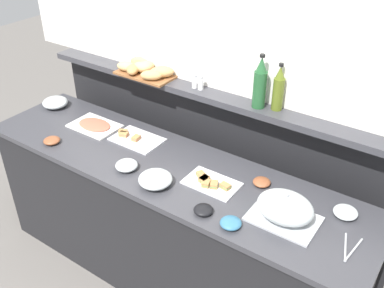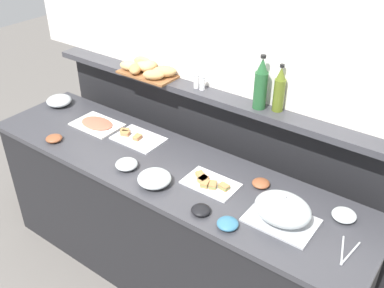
{
  "view_description": "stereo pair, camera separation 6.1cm",
  "coord_description": "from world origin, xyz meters",
  "px_view_note": "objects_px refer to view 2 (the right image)",
  "views": [
    {
      "loc": [
        1.33,
        -1.66,
        2.41
      ],
      "look_at": [
        0.12,
        0.1,
        1.07
      ],
      "focal_mm": 41.01,
      "sensor_mm": 36.0,
      "label": 1
    },
    {
      "loc": [
        1.38,
        -1.62,
        2.41
      ],
      "look_at": [
        0.12,
        0.1,
        1.07
      ],
      "focal_mm": 41.01,
      "sensor_mm": 36.0,
      "label": 2
    }
  ],
  "objects_px": {
    "serving_tongs": "(346,252)",
    "pepper_shaker": "(202,83)",
    "glass_bowl_small": "(127,165)",
    "salt_shaker": "(196,81)",
    "olive_oil_bottle": "(279,90)",
    "cold_cuts_platter": "(97,124)",
    "glass_bowl_large": "(59,101)",
    "wine_bottle_green": "(261,85)",
    "serving_cloche": "(283,210)",
    "condiment_bowl_cream": "(54,138)",
    "sandwich_platter_rear": "(210,183)",
    "glass_bowl_medium": "(344,215)",
    "glass_bowl_extra": "(154,179)",
    "condiment_bowl_dark": "(261,183)",
    "condiment_bowl_red": "(228,224)",
    "sandwich_platter_front": "(137,138)",
    "bread_basket": "(147,68)",
    "condiment_bowl_teal": "(201,210)"
  },
  "relations": [
    {
      "from": "serving_tongs",
      "to": "pepper_shaker",
      "type": "distance_m",
      "value": 1.29
    },
    {
      "from": "glass_bowl_small",
      "to": "salt_shaker",
      "type": "bearing_deg",
      "value": 82.31
    },
    {
      "from": "olive_oil_bottle",
      "to": "serving_tongs",
      "type": "bearing_deg",
      "value": -38.55
    },
    {
      "from": "glass_bowl_small",
      "to": "pepper_shaker",
      "type": "height_order",
      "value": "pepper_shaker"
    },
    {
      "from": "cold_cuts_platter",
      "to": "glass_bowl_large",
      "type": "distance_m",
      "value": 0.45
    },
    {
      "from": "glass_bowl_small",
      "to": "wine_bottle_green",
      "type": "bearing_deg",
      "value": 47.56
    },
    {
      "from": "glass_bowl_small",
      "to": "glass_bowl_large",
      "type": "bearing_deg",
      "value": 162.81
    },
    {
      "from": "serving_cloche",
      "to": "condiment_bowl_cream",
      "type": "bearing_deg",
      "value": -173.62
    },
    {
      "from": "sandwich_platter_rear",
      "to": "glass_bowl_medium",
      "type": "height_order",
      "value": "glass_bowl_medium"
    },
    {
      "from": "glass_bowl_extra",
      "to": "sandwich_platter_rear",
      "type": "bearing_deg",
      "value": 35.23
    },
    {
      "from": "condiment_bowl_dark",
      "to": "condiment_bowl_red",
      "type": "bearing_deg",
      "value": -85.99
    },
    {
      "from": "glass_bowl_medium",
      "to": "condiment_bowl_cream",
      "type": "bearing_deg",
      "value": -168.1
    },
    {
      "from": "serving_cloche",
      "to": "glass_bowl_small",
      "type": "height_order",
      "value": "serving_cloche"
    },
    {
      "from": "glass_bowl_extra",
      "to": "sandwich_platter_front",
      "type": "bearing_deg",
      "value": 143.71
    },
    {
      "from": "glass_bowl_large",
      "to": "bread_basket",
      "type": "distance_m",
      "value": 0.77
    },
    {
      "from": "sandwich_platter_front",
      "to": "glass_bowl_small",
      "type": "height_order",
      "value": "glass_bowl_small"
    },
    {
      "from": "wine_bottle_green",
      "to": "condiment_bowl_teal",
      "type": "bearing_deg",
      "value": -85.57
    },
    {
      "from": "glass_bowl_large",
      "to": "glass_bowl_extra",
      "type": "bearing_deg",
      "value": -14.98
    },
    {
      "from": "sandwich_platter_rear",
      "to": "pepper_shaker",
      "type": "relative_size",
      "value": 3.45
    },
    {
      "from": "sandwich_platter_front",
      "to": "condiment_bowl_dark",
      "type": "xyz_separation_m",
      "value": [
        0.89,
        0.03,
        0.01
      ]
    },
    {
      "from": "glass_bowl_large",
      "to": "glass_bowl_small",
      "type": "bearing_deg",
      "value": -17.19
    },
    {
      "from": "glass_bowl_large",
      "to": "glass_bowl_medium",
      "type": "bearing_deg",
      "value": 0.52
    },
    {
      "from": "glass_bowl_large",
      "to": "condiment_bowl_dark",
      "type": "relative_size",
      "value": 1.85
    },
    {
      "from": "olive_oil_bottle",
      "to": "bread_basket",
      "type": "distance_m",
      "value": 0.94
    },
    {
      "from": "cold_cuts_platter",
      "to": "serving_tongs",
      "type": "bearing_deg",
      "value": -4.88
    },
    {
      "from": "condiment_bowl_dark",
      "to": "bread_basket",
      "type": "relative_size",
      "value": 0.23
    },
    {
      "from": "serving_cloche",
      "to": "condiment_bowl_red",
      "type": "relative_size",
      "value": 3.18
    },
    {
      "from": "condiment_bowl_dark",
      "to": "pepper_shaker",
      "type": "xyz_separation_m",
      "value": [
        -0.59,
        0.27,
        0.34
      ]
    },
    {
      "from": "sandwich_platter_front",
      "to": "condiment_bowl_teal",
      "type": "distance_m",
      "value": 0.82
    },
    {
      "from": "salt_shaker",
      "to": "bread_basket",
      "type": "relative_size",
      "value": 0.2
    },
    {
      "from": "cold_cuts_platter",
      "to": "salt_shaker",
      "type": "xyz_separation_m",
      "value": [
        0.59,
        0.33,
        0.35
      ]
    },
    {
      "from": "glass_bowl_small",
      "to": "condiment_bowl_teal",
      "type": "relative_size",
      "value": 1.3
    },
    {
      "from": "sandwich_platter_front",
      "to": "serving_tongs",
      "type": "distance_m",
      "value": 1.45
    },
    {
      "from": "glass_bowl_extra",
      "to": "condiment_bowl_red",
      "type": "relative_size",
      "value": 1.75
    },
    {
      "from": "sandwich_platter_rear",
      "to": "wine_bottle_green",
      "type": "height_order",
      "value": "wine_bottle_green"
    },
    {
      "from": "glass_bowl_extra",
      "to": "condiment_bowl_dark",
      "type": "xyz_separation_m",
      "value": [
        0.48,
        0.33,
        -0.02
      ]
    },
    {
      "from": "olive_oil_bottle",
      "to": "sandwich_platter_front",
      "type": "bearing_deg",
      "value": -157.46
    },
    {
      "from": "glass_bowl_extra",
      "to": "pepper_shaker",
      "type": "bearing_deg",
      "value": 100.17
    },
    {
      "from": "glass_bowl_large",
      "to": "glass_bowl_extra",
      "type": "height_order",
      "value": "glass_bowl_extra"
    },
    {
      "from": "cold_cuts_platter",
      "to": "condiment_bowl_red",
      "type": "distance_m",
      "value": 1.29
    },
    {
      "from": "glass_bowl_large",
      "to": "glass_bowl_medium",
      "type": "xyz_separation_m",
      "value": [
        2.13,
        0.02,
        -0.01
      ]
    },
    {
      "from": "cold_cuts_platter",
      "to": "glass_bowl_small",
      "type": "distance_m",
      "value": 0.57
    },
    {
      "from": "sandwich_platter_front",
      "to": "wine_bottle_green",
      "type": "height_order",
      "value": "wine_bottle_green"
    },
    {
      "from": "olive_oil_bottle",
      "to": "serving_cloche",
      "type": "bearing_deg",
      "value": -58.12
    },
    {
      "from": "serving_cloche",
      "to": "pepper_shaker",
      "type": "xyz_separation_m",
      "value": [
        -0.81,
        0.47,
        0.29
      ]
    },
    {
      "from": "wine_bottle_green",
      "to": "sandwich_platter_front",
      "type": "bearing_deg",
      "value": -156.85
    },
    {
      "from": "condiment_bowl_teal",
      "to": "pepper_shaker",
      "type": "height_order",
      "value": "pepper_shaker"
    },
    {
      "from": "bread_basket",
      "to": "pepper_shaker",
      "type": "bearing_deg",
      "value": 1.92
    },
    {
      "from": "serving_cloche",
      "to": "glass_bowl_extra",
      "type": "distance_m",
      "value": 0.72
    },
    {
      "from": "sandwich_platter_rear",
      "to": "pepper_shaker",
      "type": "height_order",
      "value": "pepper_shaker"
    }
  ]
}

